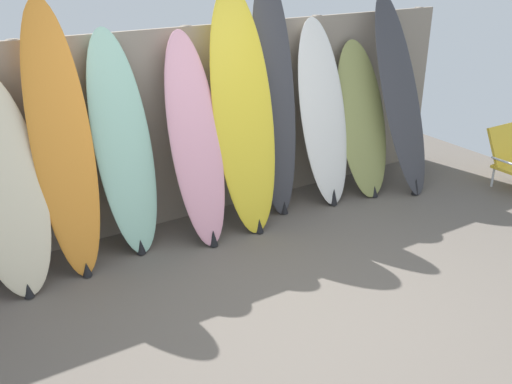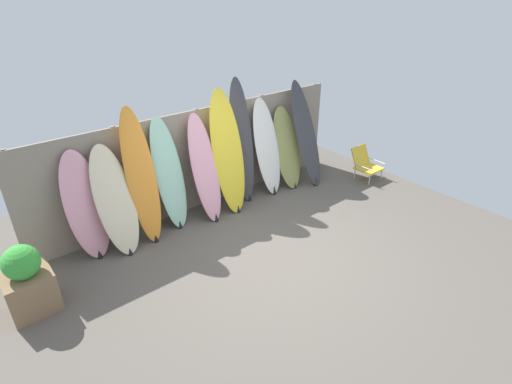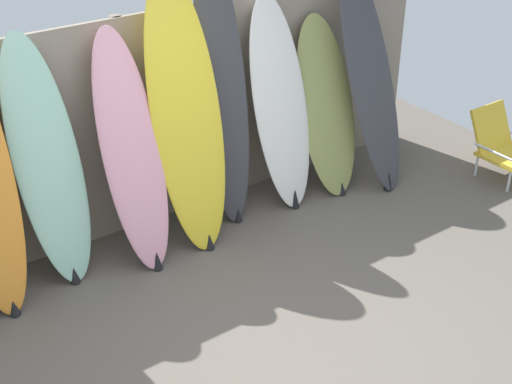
% 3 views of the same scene
% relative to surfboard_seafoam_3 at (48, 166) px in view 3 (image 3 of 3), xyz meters
% --- Properties ---
extents(ground, '(7.68, 7.68, 0.00)m').
position_rel_surfboard_seafoam_3_xyz_m(ground, '(0.77, -1.72, -0.92)').
color(ground, '#5B544C').
extents(fence_back, '(6.08, 0.11, 1.80)m').
position_rel_surfboard_seafoam_3_xyz_m(fence_back, '(0.77, 0.29, -0.02)').
color(fence_back, gray).
rests_on(fence_back, ground).
extents(surfboard_seafoam_3, '(0.54, 0.52, 1.87)m').
position_rel_surfboard_seafoam_3_xyz_m(surfboard_seafoam_3, '(0.00, 0.00, 0.00)').
color(surfboard_seafoam_3, '#9ED6BC').
rests_on(surfboard_seafoam_3, ground).
extents(surfboard_pink_4, '(0.50, 0.68, 1.82)m').
position_rel_surfboard_seafoam_3_xyz_m(surfboard_pink_4, '(0.59, -0.14, -0.02)').
color(surfboard_pink_4, pink).
rests_on(surfboard_pink_4, ground).
extents(surfboard_yellow_5, '(0.63, 0.68, 2.15)m').
position_rel_surfboard_seafoam_3_xyz_m(surfboard_yellow_5, '(1.07, -0.14, 0.15)').
color(surfboard_yellow_5, yellow).
rests_on(surfboard_yellow_5, ground).
extents(surfboard_charcoal_6, '(0.48, 0.52, 2.26)m').
position_rel_surfboard_seafoam_3_xyz_m(surfboard_charcoal_6, '(1.50, -0.00, 0.19)').
color(surfboard_charcoal_6, '#38383D').
rests_on(surfboard_charcoal_6, ground).
extents(surfboard_white_7, '(0.56, 0.57, 1.82)m').
position_rel_surfboard_seafoam_3_xyz_m(surfboard_white_7, '(2.04, -0.07, -0.02)').
color(surfboard_white_7, white).
rests_on(surfboard_white_7, ground).
extents(surfboard_olive_8, '(0.63, 0.70, 1.57)m').
position_rel_surfboard_seafoam_3_xyz_m(surfboard_olive_8, '(2.53, -0.10, -0.15)').
color(surfboard_olive_8, olive).
rests_on(surfboard_olive_8, ground).
extents(surfboard_charcoal_9, '(0.55, 0.84, 2.02)m').
position_rel_surfboard_seafoam_3_xyz_m(surfboard_charcoal_9, '(2.94, -0.22, 0.07)').
color(surfboard_charcoal_9, '#38383D').
rests_on(surfboard_charcoal_9, ground).
extents(beach_chair, '(0.50, 0.57, 0.64)m').
position_rel_surfboard_seafoam_3_xyz_m(beach_chair, '(4.03, -0.92, -0.60)').
color(beach_chair, silver).
rests_on(beach_chair, ground).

